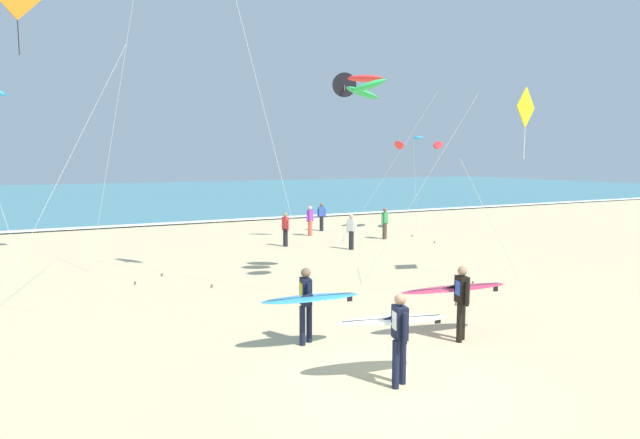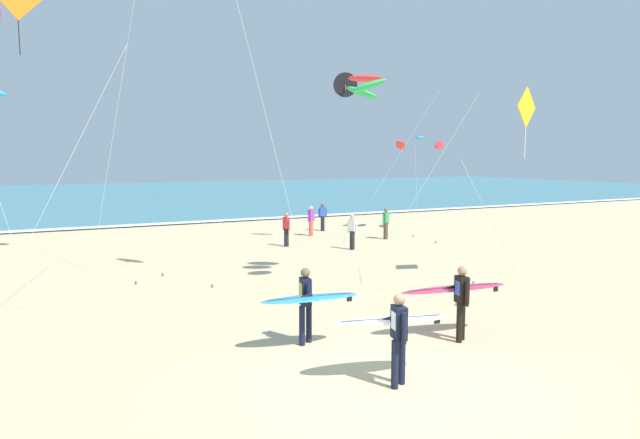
% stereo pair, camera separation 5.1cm
% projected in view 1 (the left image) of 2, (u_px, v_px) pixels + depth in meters
% --- Properties ---
extents(ground_plane, '(160.00, 160.00, 0.00)m').
position_uv_depth(ground_plane, '(397.00, 381.00, 10.14)').
color(ground_plane, '#CCB789').
extents(ocean_water, '(160.00, 60.00, 0.08)m').
position_uv_depth(ocean_water, '(97.00, 196.00, 59.62)').
color(ocean_water, teal).
rests_on(ocean_water, ground).
extents(shoreline_foam, '(160.00, 1.08, 0.01)m').
position_uv_depth(shoreline_foam, '(145.00, 225.00, 33.38)').
color(shoreline_foam, white).
rests_on(shoreline_foam, ocean_water).
extents(surfer_lead, '(2.27, 1.14, 1.71)m').
position_uv_depth(surfer_lead, '(396.00, 327.00, 9.99)').
color(surfer_lead, black).
rests_on(surfer_lead, ground).
extents(surfer_trailing, '(2.65, 1.16, 1.71)m').
position_uv_depth(surfer_trailing, '(457.00, 293.00, 12.46)').
color(surfer_trailing, black).
rests_on(surfer_trailing, ground).
extents(surfer_third, '(2.20, 1.10, 1.71)m').
position_uv_depth(surfer_third, '(308.00, 299.00, 11.91)').
color(surfer_third, black).
rests_on(surfer_third, ground).
extents(kite_diamond_golden_mid, '(4.44, 1.53, 6.36)m').
position_uv_depth(kite_diamond_golden_mid, '(524.00, 113.00, 17.54)').
color(kite_diamond_golden_mid, yellow).
rests_on(kite_diamond_golden_mid, ground).
extents(kite_diamond_amber_high, '(2.17, 0.97, 8.98)m').
position_uv_depth(kite_diamond_amber_high, '(15.00, 1.00, 13.94)').
color(kite_diamond_amber_high, orange).
rests_on(kite_diamond_amber_high, ground).
extents(kite_delta_charcoal_low, '(4.58, 2.26, 8.06)m').
position_uv_depth(kite_delta_charcoal_low, '(345.00, 86.00, 25.61)').
color(kite_delta_charcoal_low, black).
rests_on(kite_delta_charcoal_low, ground).
extents(kite_arc_cobalt_outer, '(3.27, 3.38, 5.32)m').
position_uv_depth(kite_arc_cobalt_outer, '(419.00, 143.00, 30.81)').
color(kite_arc_cobalt_outer, red).
rests_on(kite_arc_cobalt_outer, ground).
extents(kite_arc_scarlet_extra, '(4.29, 2.88, 6.66)m').
position_uv_depth(kite_arc_scarlet_extra, '(365.00, 86.00, 17.07)').
color(kite_arc_scarlet_extra, green).
rests_on(kite_arc_scarlet_extra, ground).
extents(bystander_red_top, '(0.24, 0.49, 1.59)m').
position_uv_depth(bystander_red_top, '(285.00, 229.00, 25.54)').
color(bystander_red_top, black).
rests_on(bystander_red_top, ground).
extents(bystander_blue_top, '(0.49, 0.25, 1.59)m').
position_uv_depth(bystander_blue_top, '(322.00, 217.00, 31.02)').
color(bystander_blue_top, black).
rests_on(bystander_blue_top, ground).
extents(bystander_purple_top, '(0.47, 0.29, 1.59)m').
position_uv_depth(bystander_purple_top, '(310.00, 221.00, 29.05)').
color(bystander_purple_top, '#D8593F').
rests_on(bystander_purple_top, ground).
extents(bystander_white_top, '(0.32, 0.44, 1.59)m').
position_uv_depth(bystander_white_top, '(351.00, 232.00, 24.67)').
color(bystander_white_top, black).
rests_on(bystander_white_top, ground).
extents(bystander_green_top, '(0.47, 0.28, 1.59)m').
position_uv_depth(bystander_green_top, '(385.00, 223.00, 27.88)').
color(bystander_green_top, '#4C3D2D').
rests_on(bystander_green_top, ground).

